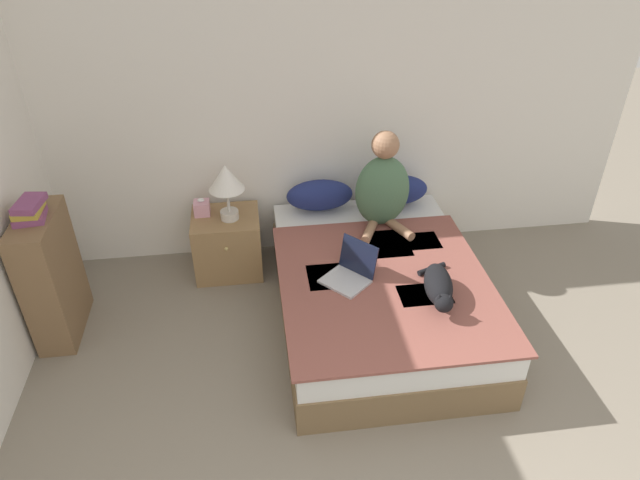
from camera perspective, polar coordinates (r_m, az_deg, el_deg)
The scene contains 12 objects.
wall_back at distance 4.47m, azimuth -0.54°, elevation 13.58°, with size 5.14×0.05×2.55m.
bed at distance 4.13m, azimuth 5.79°, elevation -5.23°, with size 1.41×1.96×0.46m.
pillow_near at distance 4.56m, azimuth -0.03°, elevation 4.51°, with size 0.53×0.24×0.25m.
pillow_far at distance 4.67m, azimuth 7.51°, elevation 4.96°, with size 0.53×0.24×0.25m.
person_sitting at distance 4.29m, azimuth 6.29°, elevation 5.28°, with size 0.41×0.40×0.76m.
cat_tabby at distance 3.71m, azimuth 11.79°, elevation -4.56°, with size 0.27×0.59×0.18m.
laptop_open at distance 3.82m, azimuth 2.99°, elevation -3.27°, with size 0.41×0.41×0.25m.
nightstand at distance 4.64m, azimuth -9.22°, elevation -0.33°, with size 0.53×0.48×0.50m.
table_lamp at distance 4.32m, azimuth -9.37°, elevation 5.84°, with size 0.27×0.27×0.45m.
tissue_box at distance 4.54m, azimuth -11.73°, elevation 3.18°, with size 0.12×0.12×0.14m.
bookshelf at distance 4.28m, azimuth -25.26°, elevation -3.30°, with size 0.24×0.59×0.93m.
book_stack_top at distance 4.01m, azimuth -27.08°, elevation 2.67°, with size 0.21×0.25×0.13m.
Camera 1 is at (-0.52, -0.52, 2.81)m, focal length 32.00 mm.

